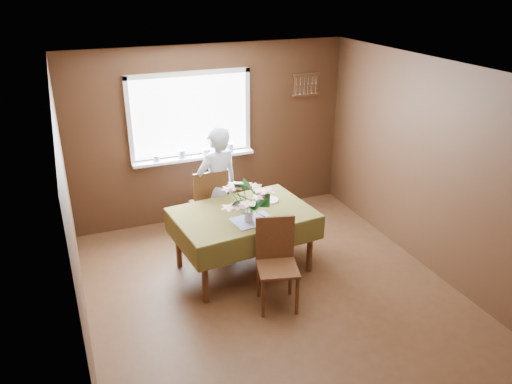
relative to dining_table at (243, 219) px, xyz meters
name	(u,v)px	position (x,y,z in m)	size (l,w,h in m)	color
floor	(274,295)	(0.12, -0.65, -0.68)	(4.50, 4.50, 0.00)	#452917
ceiling	(278,72)	(0.12, -0.65, 1.82)	(4.50, 4.50, 0.00)	white
wall_back	(212,134)	(0.12, 1.60, 0.57)	(4.00, 4.00, 0.00)	brown
wall_front	(415,324)	(0.12, -2.90, 0.57)	(4.00, 4.00, 0.00)	brown
wall_left	(72,228)	(-1.88, -0.65, 0.57)	(4.50, 4.50, 0.00)	brown
wall_right	(432,168)	(2.12, -0.65, 0.57)	(4.50, 4.50, 0.00)	brown
window_assembly	(192,130)	(-0.17, 1.55, 0.68)	(1.72, 0.20, 1.22)	white
spoon_rack	(306,85)	(1.57, 1.57, 1.17)	(0.44, 0.05, 0.33)	#52301A
dining_table	(243,219)	(0.00, 0.00, 0.00)	(1.70, 1.25, 0.78)	#52301A
chair_far	(210,204)	(-0.18, 0.77, -0.11)	(0.49, 0.49, 1.06)	#52301A
chair_near	(276,259)	(0.10, -0.75, -0.14)	(0.51, 0.51, 0.99)	#52301A
seated_woman	(218,187)	(-0.08, 0.73, 0.13)	(0.59, 0.39, 1.62)	white
flower_bouquet	(248,198)	(-0.03, -0.25, 0.38)	(0.51, 0.51, 0.44)	white
side_plate	(269,200)	(0.41, 0.18, 0.10)	(0.23, 0.23, 0.01)	white
table_knife	(261,215)	(0.16, -0.18, 0.10)	(0.02, 0.20, 0.00)	silver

